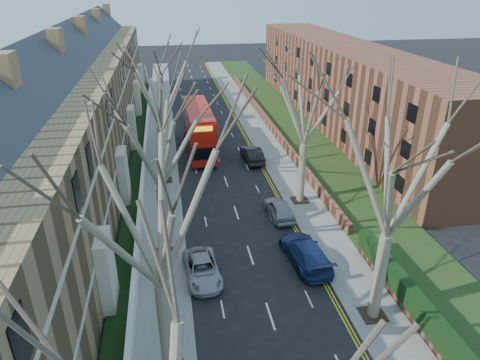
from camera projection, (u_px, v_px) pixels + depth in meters
name	position (u px, v px, depth m)	size (l,w,h in m)	color
pavement_left	(161.00, 141.00, 50.03)	(3.00, 102.00, 0.12)	slate
pavement_right	(261.00, 136.00, 51.86)	(3.00, 102.00, 0.12)	slate
terrace_left	(73.00, 120.00, 39.39)	(9.70, 78.00, 13.60)	#94764B
flats_right	(342.00, 84.00, 55.08)	(13.97, 54.00, 10.00)	brown
front_wall_left	(144.00, 164.00, 42.41)	(0.30, 78.00, 1.00)	white
grass_verge_right	(297.00, 133.00, 52.51)	(6.00, 102.00, 0.06)	#1A3212
tree_left_mid	(153.00, 199.00, 16.61)	(10.50, 10.50, 14.71)	#776B55
tree_left_far	(156.00, 127.00, 25.65)	(10.15, 10.15, 14.22)	#776B55
tree_left_dist	(156.00, 80.00, 36.21)	(10.50, 10.50, 14.71)	#776B55
tree_right_mid	(399.00, 161.00, 20.13)	(10.50, 10.50, 14.71)	#776B55
tree_right_far	(307.00, 95.00, 32.74)	(10.15, 10.15, 14.22)	#776B55
double_decker_bus	(199.00, 130.00, 46.62)	(3.09, 11.51, 4.77)	#AA150C
car_left_far	(202.00, 269.00, 27.10)	(2.11, 4.58, 1.27)	#9E9FA3
car_right_near	(305.00, 252.00, 28.50)	(2.23, 5.48, 1.59)	navy
car_right_mid	(279.00, 209.00, 34.07)	(1.69, 4.20, 1.43)	#92949A
car_right_far	(252.00, 154.00, 44.43)	(1.64, 4.71, 1.55)	black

